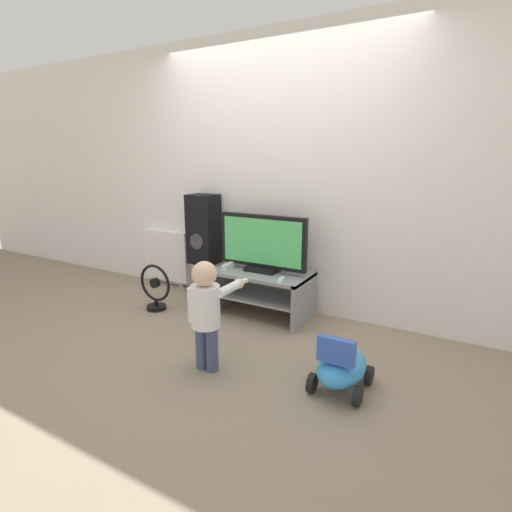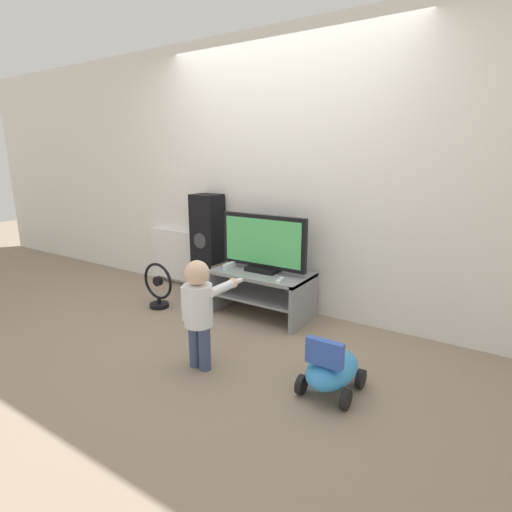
{
  "view_description": "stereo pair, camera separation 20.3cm",
  "coord_description": "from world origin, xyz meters",
  "px_view_note": "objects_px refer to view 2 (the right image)",
  "views": [
    {
      "loc": [
        1.73,
        -2.88,
        1.48
      ],
      "look_at": [
        0.0,
        0.15,
        0.6
      ],
      "focal_mm": 28.0,
      "sensor_mm": 36.0,
      "label": 1
    },
    {
      "loc": [
        1.9,
        -2.77,
        1.48
      ],
      "look_at": [
        0.0,
        0.15,
        0.6
      ],
      "focal_mm": 28.0,
      "sensor_mm": 36.0,
      "label": 2
    }
  ],
  "objects_px": {
    "television": "(263,244)",
    "ride_on_toy": "(332,369)",
    "game_console": "(230,265)",
    "child": "(199,306)",
    "radiator": "(173,254)",
    "speaker_tower": "(208,231)",
    "floor_fan": "(158,287)",
    "remote_primary": "(280,280)"
  },
  "relations": [
    {
      "from": "ride_on_toy",
      "to": "remote_primary",
      "type": "bearing_deg",
      "value": 138.9
    },
    {
      "from": "remote_primary",
      "to": "radiator",
      "type": "bearing_deg",
      "value": 165.6
    },
    {
      "from": "game_console",
      "to": "floor_fan",
      "type": "relative_size",
      "value": 0.37
    },
    {
      "from": "child",
      "to": "floor_fan",
      "type": "height_order",
      "value": "child"
    },
    {
      "from": "remote_primary",
      "to": "radiator",
      "type": "distance_m",
      "value": 1.75
    },
    {
      "from": "television",
      "to": "speaker_tower",
      "type": "distance_m",
      "value": 0.79
    },
    {
      "from": "television",
      "to": "remote_primary",
      "type": "height_order",
      "value": "television"
    },
    {
      "from": "remote_primary",
      "to": "speaker_tower",
      "type": "distance_m",
      "value": 1.15
    },
    {
      "from": "radiator",
      "to": "game_console",
      "type": "bearing_deg",
      "value": -16.89
    },
    {
      "from": "floor_fan",
      "to": "ride_on_toy",
      "type": "xyz_separation_m",
      "value": [
        2.03,
        -0.44,
        -0.05
      ]
    },
    {
      "from": "ride_on_toy",
      "to": "speaker_tower",
      "type": "bearing_deg",
      "value": 151.4
    },
    {
      "from": "floor_fan",
      "to": "radiator",
      "type": "distance_m",
      "value": 0.8
    },
    {
      "from": "floor_fan",
      "to": "speaker_tower",
      "type": "bearing_deg",
      "value": 71.3
    },
    {
      "from": "child",
      "to": "ride_on_toy",
      "type": "xyz_separation_m",
      "value": [
        0.9,
        0.22,
        -0.31
      ]
    },
    {
      "from": "game_console",
      "to": "floor_fan",
      "type": "distance_m",
      "value": 0.76
    },
    {
      "from": "game_console",
      "to": "child",
      "type": "height_order",
      "value": "child"
    },
    {
      "from": "speaker_tower",
      "to": "ride_on_toy",
      "type": "relative_size",
      "value": 2.22
    },
    {
      "from": "game_console",
      "to": "ride_on_toy",
      "type": "distance_m",
      "value": 1.62
    },
    {
      "from": "remote_primary",
      "to": "radiator",
      "type": "xyz_separation_m",
      "value": [
        -1.69,
        0.44,
        -0.09
      ]
    },
    {
      "from": "game_console",
      "to": "ride_on_toy",
      "type": "height_order",
      "value": "game_console"
    },
    {
      "from": "remote_primary",
      "to": "floor_fan",
      "type": "distance_m",
      "value": 1.3
    },
    {
      "from": "child",
      "to": "speaker_tower",
      "type": "xyz_separation_m",
      "value": [
        -0.94,
        1.22,
        0.24
      ]
    },
    {
      "from": "television",
      "to": "floor_fan",
      "type": "relative_size",
      "value": 1.89
    },
    {
      "from": "child",
      "to": "radiator",
      "type": "bearing_deg",
      "value": 139.68
    },
    {
      "from": "radiator",
      "to": "speaker_tower",
      "type": "bearing_deg",
      "value": -9.4
    },
    {
      "from": "ride_on_toy",
      "to": "game_console",
      "type": "bearing_deg",
      "value": 150.66
    },
    {
      "from": "game_console",
      "to": "remote_primary",
      "type": "bearing_deg",
      "value": -9.91
    },
    {
      "from": "television",
      "to": "game_console",
      "type": "xyz_separation_m",
      "value": [
        -0.33,
        -0.09,
        -0.23
      ]
    },
    {
      "from": "child",
      "to": "radiator",
      "type": "height_order",
      "value": "child"
    },
    {
      "from": "floor_fan",
      "to": "remote_primary",
      "type": "bearing_deg",
      "value": 10.19
    },
    {
      "from": "game_console",
      "to": "ride_on_toy",
      "type": "relative_size",
      "value": 0.35
    },
    {
      "from": "game_console",
      "to": "child",
      "type": "relative_size",
      "value": 0.22
    },
    {
      "from": "television",
      "to": "remote_primary",
      "type": "xyz_separation_m",
      "value": [
        0.29,
        -0.19,
        -0.25
      ]
    },
    {
      "from": "child",
      "to": "speaker_tower",
      "type": "distance_m",
      "value": 1.56
    },
    {
      "from": "television",
      "to": "radiator",
      "type": "distance_m",
      "value": 1.47
    },
    {
      "from": "television",
      "to": "speaker_tower",
      "type": "relative_size",
      "value": 0.8
    },
    {
      "from": "game_console",
      "to": "remote_primary",
      "type": "relative_size",
      "value": 1.28
    },
    {
      "from": "television",
      "to": "radiator",
      "type": "xyz_separation_m",
      "value": [
        -1.4,
        0.24,
        -0.34
      ]
    },
    {
      "from": "television",
      "to": "ride_on_toy",
      "type": "xyz_separation_m",
      "value": [
        1.06,
        -0.87,
        -0.53
      ]
    },
    {
      "from": "television",
      "to": "ride_on_toy",
      "type": "distance_m",
      "value": 1.47
    },
    {
      "from": "television",
      "to": "floor_fan",
      "type": "distance_m",
      "value": 1.16
    },
    {
      "from": "speaker_tower",
      "to": "remote_primary",
      "type": "bearing_deg",
      "value": -17.23
    }
  ]
}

